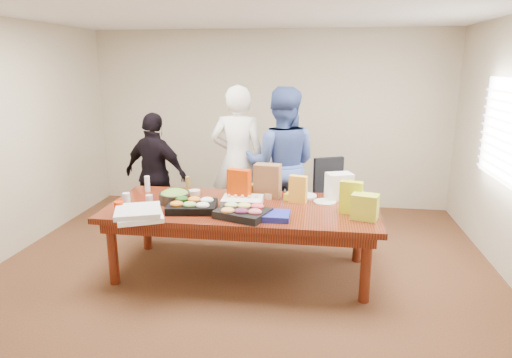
% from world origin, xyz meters
% --- Properties ---
extents(floor, '(5.50, 5.00, 0.02)m').
position_xyz_m(floor, '(0.00, 0.00, -0.01)').
color(floor, '#47301E').
rests_on(floor, ground).
extents(ceiling, '(5.50, 5.00, 0.02)m').
position_xyz_m(ceiling, '(0.00, 0.00, 2.71)').
color(ceiling, white).
rests_on(ceiling, wall_back).
extents(wall_back, '(5.50, 0.04, 2.70)m').
position_xyz_m(wall_back, '(0.00, 2.50, 1.35)').
color(wall_back, beige).
rests_on(wall_back, floor).
extents(wall_front, '(5.50, 0.04, 2.70)m').
position_xyz_m(wall_front, '(0.00, -2.50, 1.35)').
color(wall_front, beige).
rests_on(wall_front, floor).
extents(window_panel, '(0.03, 1.40, 1.10)m').
position_xyz_m(window_panel, '(2.72, 0.60, 1.50)').
color(window_panel, white).
rests_on(window_panel, wall_right).
extents(window_blinds, '(0.04, 1.36, 1.00)m').
position_xyz_m(window_blinds, '(2.68, 0.60, 1.50)').
color(window_blinds, beige).
rests_on(window_blinds, wall_right).
extents(conference_table, '(2.80, 1.20, 0.75)m').
position_xyz_m(conference_table, '(0.00, 0.00, 0.38)').
color(conference_table, '#4C1C0F').
rests_on(conference_table, floor).
extents(office_chair, '(0.65, 0.65, 0.97)m').
position_xyz_m(office_chair, '(0.91, 1.18, 0.48)').
color(office_chair, black).
rests_on(office_chair, floor).
extents(person_center, '(0.71, 0.47, 1.94)m').
position_xyz_m(person_center, '(-0.25, 1.16, 0.97)').
color(person_center, white).
rests_on(person_center, floor).
extents(person_right, '(0.94, 0.73, 1.93)m').
position_xyz_m(person_right, '(0.32, 1.07, 0.96)').
color(person_right, '#394F96').
rests_on(person_right, floor).
extents(person_left, '(1.01, 0.66, 1.60)m').
position_xyz_m(person_left, '(-1.30, 0.96, 0.80)').
color(person_left, black).
rests_on(person_left, floor).
extents(veggie_tray, '(0.53, 0.44, 0.07)m').
position_xyz_m(veggie_tray, '(-0.47, -0.21, 0.79)').
color(veggie_tray, black).
rests_on(veggie_tray, conference_table).
extents(fruit_tray, '(0.58, 0.51, 0.07)m').
position_xyz_m(fruit_tray, '(0.07, -0.33, 0.79)').
color(fruit_tray, black).
rests_on(fruit_tray, conference_table).
extents(sheet_cake, '(0.43, 0.33, 0.07)m').
position_xyz_m(sheet_cake, '(-0.00, 0.05, 0.79)').
color(sheet_cake, silver).
rests_on(sheet_cake, conference_table).
extents(salad_bowl, '(0.36, 0.36, 0.11)m').
position_xyz_m(salad_bowl, '(-0.73, 0.01, 0.80)').
color(salad_bowl, black).
rests_on(salad_bowl, conference_table).
extents(chip_bag_blue, '(0.36, 0.27, 0.05)m').
position_xyz_m(chip_bag_blue, '(0.34, -0.34, 0.78)').
color(chip_bag_blue, '#1E269D').
rests_on(chip_bag_blue, conference_table).
extents(chip_bag_red, '(0.26, 0.16, 0.36)m').
position_xyz_m(chip_bag_red, '(-0.05, 0.14, 0.93)').
color(chip_bag_red, '#B52E00').
rests_on(chip_bag_red, conference_table).
extents(chip_bag_yellow, '(0.23, 0.14, 0.33)m').
position_xyz_m(chip_bag_yellow, '(1.11, -0.08, 0.91)').
color(chip_bag_yellow, '#C9D518').
rests_on(chip_bag_yellow, conference_table).
extents(chip_bag_orange, '(0.20, 0.13, 0.29)m').
position_xyz_m(chip_bag_orange, '(0.57, 0.21, 0.90)').
color(chip_bag_orange, gold).
rests_on(chip_bag_orange, conference_table).
extents(mayo_jar, '(0.08, 0.08, 0.13)m').
position_xyz_m(mayo_jar, '(-0.12, 0.42, 0.81)').
color(mayo_jar, white).
rests_on(mayo_jar, conference_table).
extents(mustard_bottle, '(0.08, 0.08, 0.19)m').
position_xyz_m(mustard_bottle, '(-0.08, 0.37, 0.84)').
color(mustard_bottle, '#E2A406').
rests_on(mustard_bottle, conference_table).
extents(dressing_bottle, '(0.06, 0.06, 0.18)m').
position_xyz_m(dressing_bottle, '(-0.71, 0.44, 0.84)').
color(dressing_bottle, olive).
rests_on(dressing_bottle, conference_table).
extents(ranch_bottle, '(0.08, 0.08, 0.18)m').
position_xyz_m(ranch_bottle, '(-1.18, 0.38, 0.84)').
color(ranch_bottle, silver).
rests_on(ranch_bottle, conference_table).
extents(banana_bunch, '(0.24, 0.18, 0.07)m').
position_xyz_m(banana_bunch, '(0.54, 0.28, 0.79)').
color(banana_bunch, yellow).
rests_on(banana_bunch, conference_table).
extents(bread_loaf, '(0.31, 0.21, 0.11)m').
position_xyz_m(bread_loaf, '(-0.05, 0.43, 0.81)').
color(bread_loaf, olive).
rests_on(bread_loaf, conference_table).
extents(kraft_bag, '(0.30, 0.20, 0.37)m').
position_xyz_m(kraft_bag, '(0.23, 0.36, 0.94)').
color(kraft_bag, brown).
rests_on(kraft_bag, conference_table).
extents(red_cup, '(0.10, 0.10, 0.12)m').
position_xyz_m(red_cup, '(-1.16, -0.42, 0.81)').
color(red_cup, red).
rests_on(red_cup, conference_table).
extents(clear_cup_a, '(0.07, 0.07, 0.10)m').
position_xyz_m(clear_cup_a, '(-0.98, -0.08, 0.80)').
color(clear_cup_a, silver).
rests_on(clear_cup_a, conference_table).
extents(clear_cup_b, '(0.08, 0.08, 0.11)m').
position_xyz_m(clear_cup_b, '(-1.24, -0.07, 0.80)').
color(clear_cup_b, white).
rests_on(clear_cup_b, conference_table).
extents(pizza_box_lower, '(0.56, 0.56, 0.05)m').
position_xyz_m(pizza_box_lower, '(-0.90, -0.52, 0.77)').
color(pizza_box_lower, white).
rests_on(pizza_box_lower, conference_table).
extents(pizza_box_upper, '(0.54, 0.54, 0.05)m').
position_xyz_m(pizza_box_upper, '(-0.92, -0.52, 0.82)').
color(pizza_box_upper, silver).
rests_on(pizza_box_upper, pizza_box_lower).
extents(plate_a, '(0.29, 0.29, 0.01)m').
position_xyz_m(plate_a, '(0.86, 0.25, 0.76)').
color(plate_a, silver).
rests_on(plate_a, conference_table).
extents(plate_b, '(0.32, 0.32, 0.02)m').
position_xyz_m(plate_b, '(0.64, 0.43, 0.76)').
color(plate_b, silver).
rests_on(plate_b, conference_table).
extents(dip_bowl_a, '(0.17, 0.17, 0.06)m').
position_xyz_m(dip_bowl_a, '(0.25, 0.33, 0.78)').
color(dip_bowl_a, beige).
rests_on(dip_bowl_a, conference_table).
extents(dip_bowl_b, '(0.14, 0.14, 0.05)m').
position_xyz_m(dip_bowl_b, '(-0.60, 0.32, 0.78)').
color(dip_bowl_b, beige).
rests_on(dip_bowl_b, conference_table).
extents(grocery_bag_white, '(0.32, 0.27, 0.29)m').
position_xyz_m(grocery_bag_white, '(1.01, 0.40, 0.89)').
color(grocery_bag_white, white).
rests_on(grocery_bag_white, conference_table).
extents(grocery_bag_yellow, '(0.28, 0.23, 0.24)m').
position_xyz_m(grocery_bag_yellow, '(1.23, -0.22, 0.87)').
color(grocery_bag_yellow, '#C9D82F').
rests_on(grocery_bag_yellow, conference_table).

